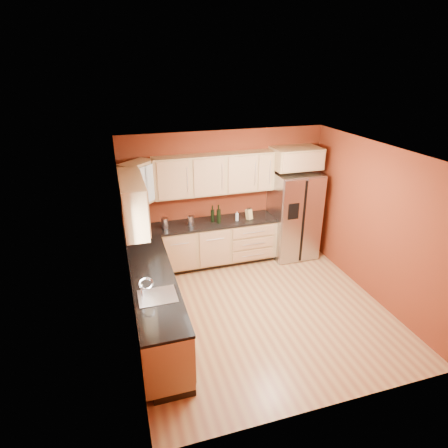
{
  "coord_description": "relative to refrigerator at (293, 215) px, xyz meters",
  "views": [
    {
      "loc": [
        -2.05,
        -4.71,
        3.77
      ],
      "look_at": [
        -0.35,
        0.9,
        1.21
      ],
      "focal_mm": 30.0,
      "sensor_mm": 36.0,
      "label": 1
    }
  ],
  "objects": [
    {
      "name": "canister_right",
      "position": [
        -2.12,
        0.03,
        0.12
      ],
      "size": [
        0.14,
        0.14,
        0.19
      ],
      "primitive_type": "cylinder",
      "rotation": [
        0.0,
        0.0,
        -0.24
      ],
      "color": "silver",
      "rests_on": "countertop_back"
    },
    {
      "name": "ceiling",
      "position": [
        -1.35,
        -1.62,
        1.71
      ],
      "size": [
        4.0,
        4.0,
        0.0
      ],
      "primitive_type": "plane",
      "color": "silver",
      "rests_on": "wall_back"
    },
    {
      "name": "knife_block",
      "position": [
        -0.97,
        -0.01,
        0.13
      ],
      "size": [
        0.13,
        0.12,
        0.2
      ],
      "primitive_type": "cube",
      "rotation": [
        0.0,
        0.0,
        0.39
      ],
      "color": "tan",
      "rests_on": "countertop_back"
    },
    {
      "name": "wall_left",
      "position": [
        -3.35,
        -1.62,
        0.41
      ],
      "size": [
        0.04,
        4.0,
        2.6
      ],
      "primitive_type": "cube",
      "color": "maroon",
      "rests_on": "floor"
    },
    {
      "name": "upper_cabinets_left",
      "position": [
        -3.19,
        -0.9,
        0.94
      ],
      "size": [
        0.33,
        1.35,
        0.75
      ],
      "primitive_type": "cube",
      "color": "tan",
      "rests_on": "wall_left"
    },
    {
      "name": "over_fridge_cabinet",
      "position": [
        0.0,
        0.07,
        1.16
      ],
      "size": [
        0.92,
        0.6,
        0.4
      ],
      "primitive_type": "cube",
      "color": "tan",
      "rests_on": "wall_back"
    },
    {
      "name": "corner_upper_cabinet",
      "position": [
        -3.02,
        0.04,
        0.94
      ],
      "size": [
        0.67,
        0.67,
        0.75
      ],
      "primitive_type": "cube",
      "rotation": [
        0.0,
        0.0,
        0.79
      ],
      "color": "tan",
      "rests_on": "wall_back"
    },
    {
      "name": "upper_cabinets_back",
      "position": [
        -1.6,
        0.21,
        0.94
      ],
      "size": [
        2.3,
        0.33,
        0.75
      ],
      "primitive_type": "cube",
      "color": "tan",
      "rests_on": "wall_back"
    },
    {
      "name": "window",
      "position": [
        -3.33,
        -2.12,
        0.66
      ],
      "size": [
        0.03,
        0.9,
        1.0
      ],
      "primitive_type": "cube",
      "color": "white",
      "rests_on": "wall_left"
    },
    {
      "name": "refrigerator",
      "position": [
        0.0,
        0.0,
        0.0
      ],
      "size": [
        0.9,
        0.75,
        1.78
      ],
      "primitive_type": "cube",
      "color": "silver",
      "rests_on": "floor"
    },
    {
      "name": "wine_bottle_b",
      "position": [
        -1.59,
        -0.01,
        0.21
      ],
      "size": [
        0.09,
        0.09,
        0.37
      ],
      "primitive_type": null,
      "rotation": [
        0.0,
        0.0,
        0.13
      ],
      "color": "black",
      "rests_on": "countertop_back"
    },
    {
      "name": "base_cabinets_back",
      "position": [
        -1.9,
        0.07,
        -0.45
      ],
      "size": [
        2.9,
        0.6,
        0.88
      ],
      "primitive_type": "cube",
      "color": "tan",
      "rests_on": "floor"
    },
    {
      "name": "sink_faucet",
      "position": [
        -3.04,
        -2.12,
        0.18
      ],
      "size": [
        0.5,
        0.42,
        0.3
      ],
      "primitive_type": null,
      "color": "silver",
      "rests_on": "countertop_left"
    },
    {
      "name": "canister_left",
      "position": [
        -2.61,
        0.03,
        0.13
      ],
      "size": [
        0.16,
        0.16,
        0.2
      ],
      "primitive_type": "cylinder",
      "rotation": [
        0.0,
        0.0,
        0.36
      ],
      "color": "silver",
      "rests_on": "countertop_back"
    },
    {
      "name": "wine_bottle_a",
      "position": [
        -1.69,
        0.07,
        0.2
      ],
      "size": [
        0.08,
        0.08,
        0.33
      ],
      "primitive_type": null,
      "rotation": [
        0.0,
        0.0,
        0.16
      ],
      "color": "black",
      "rests_on": "countertop_back"
    },
    {
      "name": "floor",
      "position": [
        -1.35,
        -1.62,
        -0.89
      ],
      "size": [
        4.0,
        4.0,
        0.0
      ],
      "primitive_type": "plane",
      "color": "#A0633E",
      "rests_on": "ground"
    },
    {
      "name": "soap_dispenser",
      "position": [
        -1.22,
        -0.0,
        0.12
      ],
      "size": [
        0.07,
        0.07,
        0.18
      ],
      "primitive_type": "cylinder",
      "rotation": [
        0.0,
        0.0,
        -0.26
      ],
      "color": "silver",
      "rests_on": "countertop_back"
    },
    {
      "name": "countertop_left",
      "position": [
        -3.04,
        -1.62,
        0.01
      ],
      "size": [
        0.62,
        2.8,
        0.04
      ],
      "primitive_type": "cube",
      "color": "black",
      "rests_on": "base_cabinets_left"
    },
    {
      "name": "wall_right",
      "position": [
        0.65,
        -1.62,
        0.41
      ],
      "size": [
        0.04,
        4.0,
        2.6
      ],
      "primitive_type": "cube",
      "color": "maroon",
      "rests_on": "floor"
    },
    {
      "name": "wall_back",
      "position": [
        -1.35,
        0.38,
        0.41
      ],
      "size": [
        4.0,
        0.04,
        2.6
      ],
      "primitive_type": "cube",
      "color": "maroon",
      "rests_on": "floor"
    },
    {
      "name": "base_cabinets_left",
      "position": [
        -3.05,
        -1.62,
        -0.45
      ],
      "size": [
        0.6,
        2.8,
        0.88
      ],
      "primitive_type": "cube",
      "color": "tan",
      "rests_on": "floor"
    },
    {
      "name": "wall_front",
      "position": [
        -1.35,
        -3.62,
        0.41
      ],
      "size": [
        4.0,
        0.04,
        2.6
      ],
      "primitive_type": "cube",
      "color": "maroon",
      "rests_on": "floor"
    },
    {
      "name": "countertop_back",
      "position": [
        -1.9,
        0.06,
        0.01
      ],
      "size": [
        2.9,
        0.62,
        0.04
      ],
      "primitive_type": "cube",
      "color": "black",
      "rests_on": "base_cabinets_back"
    }
  ]
}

